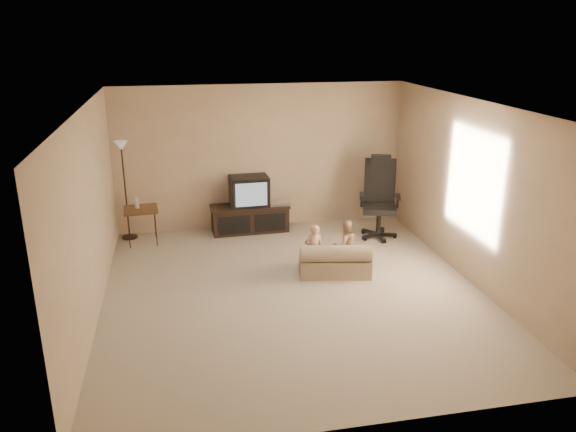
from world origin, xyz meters
name	(u,v)px	position (x,y,z in m)	size (l,w,h in m)	color
floor	(293,292)	(0.00, 0.00, 0.00)	(5.50, 5.50, 0.00)	#B2A78E
room_shell	(294,184)	(0.00, 0.00, 1.52)	(5.50, 5.50, 5.50)	silver
tv_stand	(250,209)	(-0.24, 2.49, 0.41)	(1.38, 0.54, 0.98)	black
office_chair	(379,208)	(1.86, 1.82, 0.49)	(0.79, 0.82, 1.37)	black
side_table	(140,210)	(-2.07, 2.29, 0.57)	(0.57, 0.57, 0.80)	brown
floor_lamp	(123,168)	(-2.30, 2.55, 1.21)	(0.26, 0.26, 1.66)	#302015
child_sofa	(335,261)	(0.71, 0.44, 0.20)	(1.10, 0.75, 0.50)	tan
toddler_left	(314,249)	(0.41, 0.53, 0.38)	(0.27, 0.20, 0.75)	#DDAB8A
toddler_right	(345,245)	(0.89, 0.59, 0.38)	(0.37, 0.20, 0.76)	#DDAB8A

